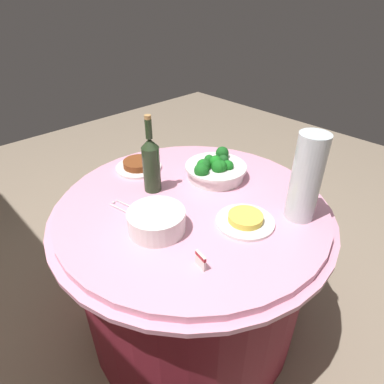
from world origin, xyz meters
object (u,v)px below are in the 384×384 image
Objects in this scene: wine_bottle at (151,163)px; label_placard_front at (201,260)px; serving_tongs at (126,208)px; plate_stack at (156,221)px; food_plate_stir_fry at (139,165)px; food_plate_fried_egg at (245,220)px; broccoli_bowl at (215,169)px; decorative_fruit_vase at (306,180)px.

wine_bottle is 0.51m from label_placard_front.
serving_tongs is at bearing 104.51° from wine_bottle.
plate_stack is 1.25× the size of serving_tongs.
food_plate_fried_egg is at bearing -176.63° from food_plate_stir_fry.
food_plate_stir_fry is at bearing -27.99° from plate_stack.
food_plate_fried_egg is 4.00× the size of label_placard_front.
broccoli_bowl is 1.67× the size of serving_tongs.
food_plate_fried_egg is at bearing -144.55° from serving_tongs.
decorative_fruit_vase is 0.79m from food_plate_stir_fry.
serving_tongs is (0.07, 0.44, -0.04)m from broccoli_bowl.
food_plate_stir_fry is (0.20, -0.07, -0.11)m from wine_bottle.
broccoli_bowl reaches higher than food_plate_fried_egg.
wine_bottle is 0.45m from food_plate_fried_egg.
label_placard_front is (-0.43, 0.01, 0.03)m from serving_tongs.
plate_stack is 0.62× the size of wine_bottle.
decorative_fruit_vase is (-0.42, -0.02, 0.11)m from broccoli_bowl.
food_plate_fried_egg is (-0.43, -0.10, -0.12)m from wine_bottle.
serving_tongs is (0.18, 0.01, -0.04)m from plate_stack.
wine_bottle is at bearing -34.96° from plate_stack.
wine_bottle is 0.99× the size of decorative_fruit_vase.
serving_tongs is 0.47m from food_plate_fried_egg.
broccoli_bowl is 5.09× the size of label_placard_front.
decorative_fruit_vase is 0.26m from food_plate_fried_egg.
decorative_fruit_vase reaches higher than plate_stack.
food_plate_fried_egg reaches higher than serving_tongs.
plate_stack is at bearing -177.25° from serving_tongs.
label_placard_front is (-0.67, 0.24, 0.01)m from food_plate_stir_fry.
broccoli_bowl is 0.45m from serving_tongs.
label_placard_front reaches higher than food_plate_fried_egg.
wine_bottle reaches higher than plate_stack.
serving_tongs is 0.43m from label_placard_front.
serving_tongs is at bearing 135.75° from food_plate_stir_fry.
serving_tongs is 0.76× the size of food_plate_stir_fry.
broccoli_bowl is at bearing -75.38° from plate_stack.
food_plate_stir_fry is (0.43, -0.23, -0.02)m from plate_stack.
label_placard_front is (-0.04, 0.28, 0.02)m from food_plate_fried_egg.
label_placard_front is (-0.24, 0.02, -0.01)m from plate_stack.
label_placard_front is at bearing 159.43° from wine_bottle.
wine_bottle is at bearing 28.04° from decorative_fruit_vase.
plate_stack is 3.82× the size of label_placard_front.
wine_bottle is at bearing -75.49° from serving_tongs.
wine_bottle is 0.21m from serving_tongs.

